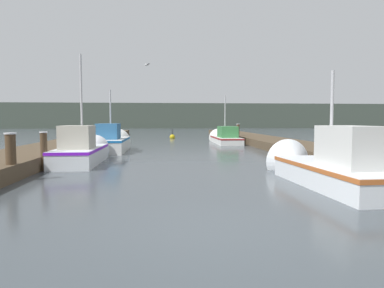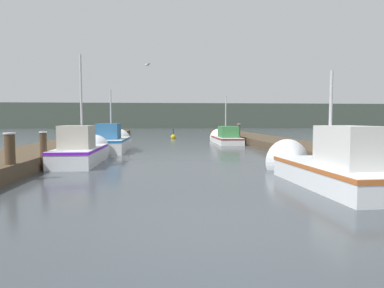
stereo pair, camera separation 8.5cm
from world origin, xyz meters
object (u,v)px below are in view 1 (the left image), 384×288
Objects in this scene: fishing_boat_2 at (112,142)px; fishing_boat_3 at (224,138)px; channel_buoy at (172,137)px; seagull_lead at (147,65)px; fishing_boat_1 at (83,150)px; mooring_piling_1 at (238,133)px; mooring_piling_3 at (91,140)px; mooring_piling_0 at (44,151)px; mooring_piling_2 at (11,157)px; fishing_boat_0 at (326,166)px.

fishing_boat_3 is at bearing 38.35° from fishing_boat_2.
channel_buoy is (-3.57, 6.09, -0.24)m from fishing_boat_3.
seagull_lead is (1.82, 2.03, 4.45)m from fishing_boat_2.
fishing_boat_1 reaches higher than fishing_boat_2.
seagull_lead is at bearing -144.25° from mooring_piling_1.
seagull_lead reaches higher than mooring_piling_3.
mooring_piling_1 is 11.41m from mooring_piling_3.
mooring_piling_0 is 0.97× the size of mooring_piling_2.
channel_buoy is at bearing 76.70° from mooring_piling_2.
channel_buoy is at bearing 134.17° from mooring_piling_1.
fishing_boat_0 is at bearing -81.25° from channel_buoy.
mooring_piling_1 is at bearing 38.82° from fishing_boat_2.
fishing_boat_2 reaches higher than mooring_piling_1.
mooring_piling_2 is 2.56× the size of seagull_lead.
fishing_boat_1 is 4.69× the size of mooring_piling_3.
fishing_boat_1 reaches higher than fishing_boat_3.
mooring_piling_0 is 19.61m from channel_buoy.
mooring_piling_0 is 10.63m from seagull_lead.
mooring_piling_3 is at bearing -150.24° from fishing_boat_3.
fishing_boat_0 is 13.71m from mooring_piling_3.
fishing_boat_2 reaches higher than fishing_boat_0.
fishing_boat_2 is at bearing -141.16° from mooring_piling_1.
fishing_boat_1 is 5.13m from fishing_boat_2.
mooring_piling_3 is at bearing 124.27° from fishing_boat_0.
mooring_piling_2 is (-0.98, -4.05, 0.20)m from fishing_boat_1.
fishing_boat_0 is at bearing -55.48° from fishing_boat_2.
mooring_piling_2 reaches higher than mooring_piling_3.
mooring_piling_1 is at bearing 53.18° from fishing_boat_1.
fishing_boat_2 is 3.66× the size of mooring_piling_1.
mooring_piling_2 reaches higher than mooring_piling_0.
mooring_piling_0 reaches higher than channel_buoy.
mooring_piling_1 is at bearing 55.78° from mooring_piling_0.
fishing_boat_0 is 3.75× the size of mooring_piling_1.
fishing_boat_2 is 9.73× the size of seagull_lead.
mooring_piling_3 is at bearing 75.70° from seagull_lead.
seagull_lead is (-1.79, -9.74, 4.78)m from channel_buoy.
fishing_boat_2 reaches higher than channel_buoy.
mooring_piling_1 reaches higher than mooring_piling_0.
fishing_boat_3 reaches higher than fishing_boat_0.
channel_buoy is (4.73, 19.03, -0.51)m from mooring_piling_0.
mooring_piling_1 is at bearing 31.68° from mooring_piling_3.
mooring_piling_3 is (-8.44, -4.87, 0.13)m from fishing_boat_3.
mooring_piling_0 is 2.49× the size of seagull_lead.
channel_buoy is at bearing 120.11° from fishing_boat_3.
mooring_piling_3 is (-9.71, -5.99, -0.17)m from mooring_piling_1.
fishing_boat_1 is 0.83× the size of fishing_boat_3.
seagull_lead is (2.93, 9.28, 4.27)m from mooring_piling_0.
fishing_boat_0 is at bearing -19.61° from mooring_piling_0.
mooring_piling_0 is 0.94× the size of mooring_piling_1.
fishing_boat_2 is 3.79× the size of mooring_piling_2.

